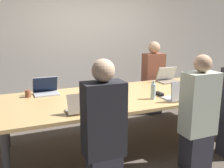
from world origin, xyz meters
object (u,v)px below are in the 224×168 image
at_px(laptop_near_left, 81,107).
at_px(bottle_near_midright, 153,91).
at_px(laptop_far_right, 167,78).
at_px(laptop_near_right, 220,90).
at_px(person_near_midright, 198,116).
at_px(stapler, 160,94).
at_px(cup_far_left, 28,94).
at_px(bottle_near_left, 101,99).
at_px(bottle_near_right, 195,87).
at_px(laptop_far_left, 46,89).
at_px(person_near_left, 104,133).
at_px(laptop_near_midright, 178,95).
at_px(person_far_right, 153,79).
at_px(cup_near_midright, 192,95).

relative_size(laptop_near_left, bottle_near_midright, 1.32).
relative_size(laptop_far_right, laptop_near_left, 1.10).
relative_size(laptop_near_right, person_near_midright, 0.24).
distance_m(laptop_far_right, stapler, 0.97).
relative_size(laptop_near_right, cup_far_left, 3.24).
relative_size(laptop_near_left, stapler, 2.19).
height_order(cup_far_left, person_near_midright, person_near_midright).
bearing_deg(bottle_near_left, bottle_near_right, 0.39).
height_order(laptop_far_left, stapler, laptop_far_left).
relative_size(person_near_left, laptop_near_midright, 4.57).
bearing_deg(laptop_near_left, stapler, -168.00).
relative_size(bottle_near_right, person_near_midright, 0.17).
relative_size(laptop_near_right, laptop_far_left, 0.94).
xyz_separation_m(bottle_near_left, stapler, (0.92, 0.11, -0.07)).
height_order(laptop_far_right, person_far_right, person_far_right).
bearing_deg(bottle_near_midright, laptop_near_right, -10.78).
height_order(person_near_midright, bottle_near_midright, person_near_midright).
distance_m(bottle_near_right, bottle_near_midright, 0.70).
distance_m(laptop_far_left, cup_far_left, 0.26).
bearing_deg(laptop_far_right, stapler, -131.11).
xyz_separation_m(person_far_right, bottle_near_midright, (-0.84, -1.34, 0.15)).
bearing_deg(stapler, bottle_near_midright, -148.95).
relative_size(laptop_far_right, cup_near_midright, 3.87).
relative_size(bottle_near_left, bottle_near_midright, 0.85).
xyz_separation_m(laptop_far_right, bottle_near_midright, (-0.81, -0.83, 0.03)).
bearing_deg(stapler, person_far_right, 63.29).
distance_m(person_far_right, person_near_left, 2.68).
bearing_deg(laptop_near_left, person_near_midright, 160.38).
bearing_deg(stapler, laptop_near_left, -166.48).
distance_m(person_far_right, laptop_near_midright, 1.63).
bearing_deg(cup_near_midright, stapler, 142.97).
relative_size(person_near_left, bottle_near_midright, 5.61).
bearing_deg(person_far_right, cup_far_left, -166.11).
bearing_deg(person_near_midright, bottle_near_right, -126.77).
bearing_deg(laptop_far_left, bottle_near_right, -22.42).
bearing_deg(laptop_near_right, laptop_far_left, -23.84).
distance_m(person_far_right, laptop_near_right, 1.54).
relative_size(bottle_near_right, laptop_near_midright, 0.79).
distance_m(laptop_near_right, person_near_midright, 0.88).
relative_size(person_near_midright, stapler, 9.21).
distance_m(cup_near_midright, bottle_near_midright, 0.55).
bearing_deg(laptop_near_midright, person_near_midright, 85.85).
height_order(bottle_near_left, person_near_midright, person_near_midright).
height_order(bottle_near_left, bottle_near_midright, bottle_near_midright).
distance_m(laptop_near_right, laptop_near_midright, 0.72).
bearing_deg(person_near_midright, laptop_near_right, -150.62).
bearing_deg(cup_near_midright, person_near_midright, -121.21).
height_order(bottle_near_right, laptop_far_left, laptop_far_left).
relative_size(laptop_near_right, bottle_near_right, 1.35).
bearing_deg(bottle_near_left, cup_far_left, 136.36).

